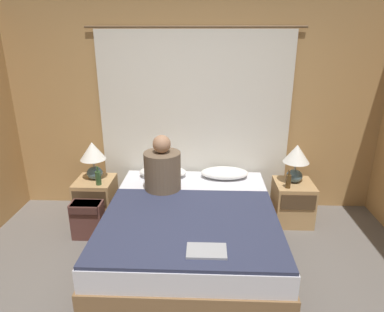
# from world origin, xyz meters

# --- Properties ---
(ground_plane) EXTENTS (16.00, 16.00, 0.00)m
(ground_plane) POSITION_xyz_m (0.00, 0.00, 0.00)
(ground_plane) COLOR #66605B
(wall_back) EXTENTS (4.60, 0.06, 2.50)m
(wall_back) POSITION_xyz_m (0.00, 1.91, 1.25)
(wall_back) COLOR tan
(wall_back) RESTS_ON ground_plane
(curtain_panel) EXTENTS (2.49, 0.02, 2.22)m
(curtain_panel) POSITION_xyz_m (0.00, 1.85, 1.11)
(curtain_panel) COLOR silver
(curtain_panel) RESTS_ON ground_plane
(bed) EXTENTS (1.69, 2.00, 0.50)m
(bed) POSITION_xyz_m (0.00, 0.80, 0.25)
(bed) COLOR olive
(bed) RESTS_ON ground_plane
(nightstand_left) EXTENTS (0.44, 0.46, 0.49)m
(nightstand_left) POSITION_xyz_m (-1.18, 1.48, 0.25)
(nightstand_left) COLOR tan
(nightstand_left) RESTS_ON ground_plane
(nightstand_right) EXTENTS (0.44, 0.46, 0.49)m
(nightstand_right) POSITION_xyz_m (1.18, 1.48, 0.25)
(nightstand_right) COLOR tan
(nightstand_right) RESTS_ON ground_plane
(lamp_left) EXTENTS (0.30, 0.30, 0.46)m
(lamp_left) POSITION_xyz_m (-1.18, 1.52, 0.79)
(lamp_left) COLOR slate
(lamp_left) RESTS_ON nightstand_left
(lamp_right) EXTENTS (0.30, 0.30, 0.46)m
(lamp_right) POSITION_xyz_m (1.18, 1.52, 0.79)
(lamp_right) COLOR slate
(lamp_right) RESTS_ON nightstand_right
(pillow_left) EXTENTS (0.57, 0.32, 0.12)m
(pillow_left) POSITION_xyz_m (-0.37, 1.60, 0.56)
(pillow_left) COLOR white
(pillow_left) RESTS_ON bed
(pillow_right) EXTENTS (0.57, 0.32, 0.12)m
(pillow_right) POSITION_xyz_m (0.37, 1.60, 0.56)
(pillow_right) COLOR white
(pillow_right) RESTS_ON bed
(blanket_on_bed) EXTENTS (1.63, 1.34, 0.03)m
(blanket_on_bed) POSITION_xyz_m (0.00, 0.50, 0.51)
(blanket_on_bed) COLOR #2D334C
(blanket_on_bed) RESTS_ON bed
(person_left_in_bed) EXTENTS (0.40, 0.40, 0.64)m
(person_left_in_bed) POSITION_xyz_m (-0.32, 1.21, 0.75)
(person_left_in_bed) COLOR brown
(person_left_in_bed) RESTS_ON bed
(beer_bottle_on_left_stand) EXTENTS (0.06, 0.06, 0.22)m
(beer_bottle_on_left_stand) POSITION_xyz_m (-1.09, 1.35, 0.58)
(beer_bottle_on_left_stand) COLOR #2D4C28
(beer_bottle_on_left_stand) RESTS_ON nightstand_left
(beer_bottle_on_right_stand) EXTENTS (0.06, 0.06, 0.22)m
(beer_bottle_on_right_stand) POSITION_xyz_m (1.07, 1.35, 0.58)
(beer_bottle_on_right_stand) COLOR #513819
(beer_bottle_on_right_stand) RESTS_ON nightstand_right
(laptop_on_bed) EXTENTS (0.31, 0.20, 0.02)m
(laptop_on_bed) POSITION_xyz_m (0.16, 0.06, 0.54)
(laptop_on_bed) COLOR #9EA0A5
(laptop_on_bed) RESTS_ON blanket_on_bed
(backpack_on_floor) EXTENTS (0.34, 0.21, 0.42)m
(backpack_on_floor) POSITION_xyz_m (-1.14, 1.04, 0.24)
(backpack_on_floor) COLOR brown
(backpack_on_floor) RESTS_ON ground_plane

